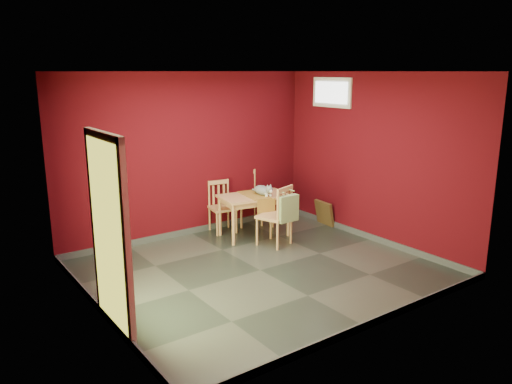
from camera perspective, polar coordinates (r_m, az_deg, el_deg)
ground at (r=7.04m, az=0.49°, el=-8.92°), size 4.50×4.50×0.00m
room_shell at (r=7.02m, az=0.49°, el=-8.55°), size 4.50×4.50×4.50m
doorway at (r=5.35m, az=-16.53°, el=-4.12°), size 0.06×1.01×2.13m
window at (r=8.71m, az=8.64°, el=11.18°), size 0.05×0.90×0.50m
outlet_plate at (r=9.37m, az=1.22°, el=-1.21°), size 0.08×0.02×0.12m
dining_table at (r=8.28m, az=-0.22°, el=-0.95°), size 1.21×0.82×0.70m
table_runner at (r=8.18m, az=0.24°, el=-0.87°), size 0.42×0.72×0.34m
chair_far_left at (r=8.59m, az=-3.94°, el=-1.59°), size 0.47×0.47×0.88m
chair_far_right at (r=8.99m, az=-1.02°, el=-0.57°), size 0.56×0.56×0.97m
chair_near at (r=7.87m, az=2.37°, el=-2.64°), size 0.57×0.57×0.97m
tote_bag at (r=7.69m, az=3.67°, el=-1.88°), size 0.35×0.20×0.48m
cat at (r=8.26m, az=0.73°, el=0.42°), size 0.29×0.46×0.22m
picture_frame at (r=9.06m, az=7.81°, el=-2.40°), size 0.18×0.45×0.44m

